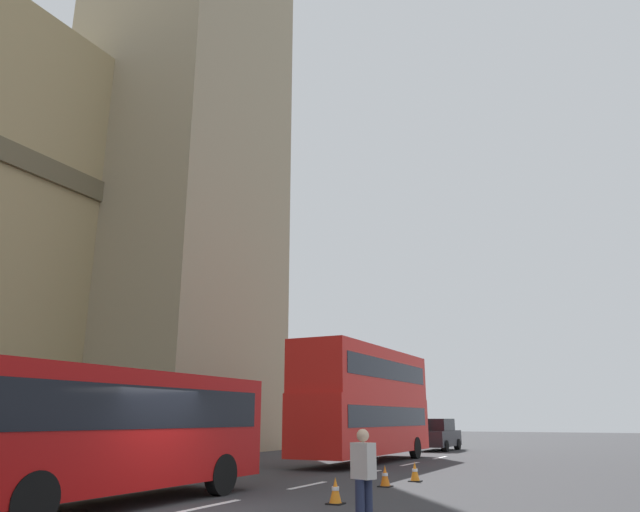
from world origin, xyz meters
TOP-DOWN VIEW (x-y plane):
  - ground_plane at (0.00, 0.00)m, footprint 160.00×160.00m
  - lane_centre_marking at (0.96, 0.00)m, footprint 39.00×0.16m
  - double_decker_bus at (14.81, 2.00)m, footprint 10.53×2.54m
  - sedan_lead at (25.93, 1.96)m, footprint 4.40×1.86m
  - traffic_cone_west at (2.49, -2.36)m, footprint 0.36×0.36m
  - traffic_cone_middle at (6.26, -2.12)m, footprint 0.36×0.36m
  - traffic_cone_east at (8.01, -2.43)m, footprint 0.36×0.36m
  - pedestrian_near_cones at (-0.40, -4.29)m, footprint 0.36×0.46m

SIDE VIEW (x-z plane):
  - ground_plane at x=0.00m, z-range 0.00..0.00m
  - lane_centre_marking at x=0.96m, z-range 0.00..0.01m
  - traffic_cone_west at x=2.49m, z-range -0.01..0.57m
  - traffic_cone_middle at x=6.26m, z-range -0.01..0.57m
  - traffic_cone_east at x=8.01m, z-range -0.01..0.57m
  - pedestrian_near_cones at x=-0.40m, z-range 0.07..1.76m
  - sedan_lead at x=25.93m, z-range -0.01..1.84m
  - double_decker_bus at x=14.81m, z-range 0.26..5.16m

